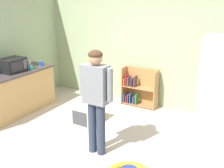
% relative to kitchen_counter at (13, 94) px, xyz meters
% --- Properties ---
extents(ground_plane, '(12.00, 12.00, 0.00)m').
position_rel_kitchen_counter_xyz_m(ground_plane, '(2.20, -0.40, -0.45)').
color(ground_plane, beige).
rests_on(ground_plane, ground).
extents(back_wall, '(5.20, 0.06, 2.70)m').
position_rel_kitchen_counter_xyz_m(back_wall, '(2.20, 1.93, 0.90)').
color(back_wall, '#A4B789').
rests_on(back_wall, ground).
extents(left_side_wall, '(0.06, 2.99, 2.70)m').
position_rel_kitchen_counter_xyz_m(left_side_wall, '(-0.43, 0.41, 0.90)').
color(left_side_wall, '#A0B88C').
rests_on(left_side_wall, ground).
extents(kitchen_counter, '(0.65, 1.92, 0.90)m').
position_rel_kitchen_counter_xyz_m(kitchen_counter, '(0.00, 0.00, 0.00)').
color(kitchen_counter, tan).
rests_on(kitchen_counter, ground).
extents(refrigerator, '(0.73, 0.68, 1.78)m').
position_rel_kitchen_counter_xyz_m(refrigerator, '(3.90, 1.05, 0.44)').
color(refrigerator, white).
rests_on(refrigerator, ground).
extents(bookshelf, '(0.80, 0.28, 0.85)m').
position_rel_kitchen_counter_xyz_m(bookshelf, '(2.04, 1.75, -0.08)').
color(bookshelf, '#B77D4C').
rests_on(bookshelf, ground).
extents(standing_person, '(0.57, 0.22, 1.66)m').
position_rel_kitchen_counter_xyz_m(standing_person, '(2.32, -0.39, 0.55)').
color(standing_person, '#2D394E').
rests_on(standing_person, ground).
extents(pet_carrier, '(0.42, 0.55, 0.36)m').
position_rel_kitchen_counter_xyz_m(pet_carrier, '(1.56, 0.44, -0.27)').
color(pet_carrier, beige).
rests_on(pet_carrier, ground).
extents(microwave, '(0.37, 0.48, 0.28)m').
position_rel_kitchen_counter_xyz_m(microwave, '(-0.02, 0.09, 0.59)').
color(microwave, black).
rests_on(microwave, kitchen_counter).
extents(teal_cup, '(0.08, 0.08, 0.09)m').
position_rel_kitchen_counter_xyz_m(teal_cup, '(0.20, 0.37, 0.50)').
color(teal_cup, teal).
rests_on(teal_cup, kitchen_counter).
extents(white_cup, '(0.08, 0.08, 0.09)m').
position_rel_kitchen_counter_xyz_m(white_cup, '(-0.19, 0.69, 0.50)').
color(white_cup, white).
rests_on(white_cup, kitchen_counter).
extents(blue_cup, '(0.08, 0.08, 0.09)m').
position_rel_kitchen_counter_xyz_m(blue_cup, '(0.12, 0.75, 0.50)').
color(blue_cup, blue).
rests_on(blue_cup, kitchen_counter).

